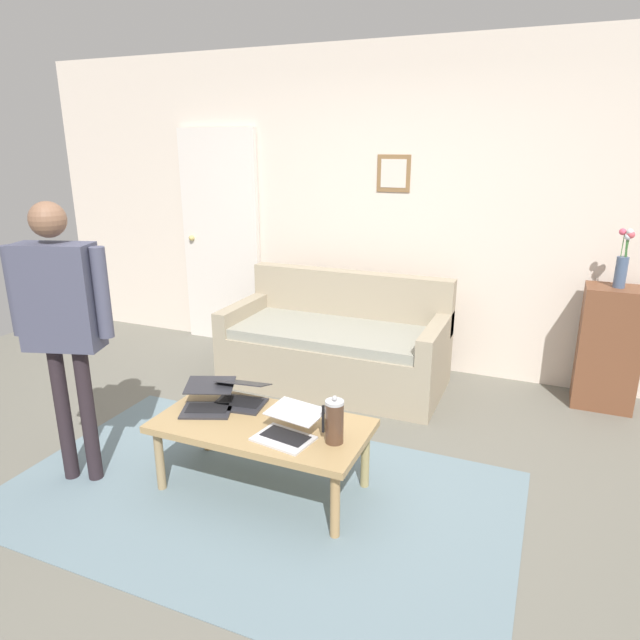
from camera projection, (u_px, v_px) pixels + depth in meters
name	position (u px, v px, depth m)	size (l,w,h in m)	color
ground_plane	(276.00, 485.00, 3.28)	(7.68, 7.68, 0.00)	#69675C
area_rug	(255.00, 496.00, 3.17)	(2.84, 1.70, 0.01)	slate
back_wall	(389.00, 212.00, 4.81)	(7.04, 0.11, 2.70)	beige
interior_door	(221.00, 239.00, 5.44)	(0.82, 0.09, 2.05)	silver
couch	(336.00, 347.00, 4.62)	(1.76, 0.85, 0.88)	tan
coffee_table	(262.00, 430.00, 3.15)	(1.20, 0.60, 0.42)	#A38354
laptop_left	(241.00, 396.00, 3.36)	(0.33, 0.32, 0.15)	#28282D
laptop_center	(288.00, 429.00, 2.98)	(0.35, 0.37, 0.13)	silver
laptop_right	(208.00, 401.00, 3.30)	(0.39, 0.41, 0.13)	#28282D
french_press	(334.00, 421.00, 2.90)	(0.12, 0.10, 0.26)	#4C3323
side_shelf	(608.00, 348.00, 4.16)	(0.42, 0.32, 0.92)	brown
flower_vase	(623.00, 261.00, 3.96)	(0.11, 0.09, 0.42)	#465978
person_standing	(61.00, 310.00, 3.05)	(0.57, 0.30, 1.63)	#281F24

